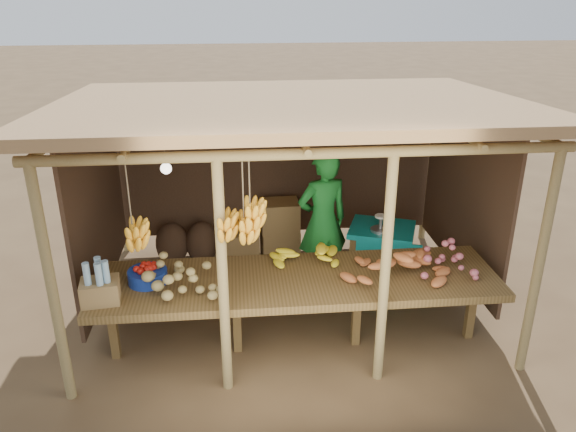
{
  "coord_description": "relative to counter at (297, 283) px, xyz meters",
  "views": [
    {
      "loc": [
        -0.55,
        -5.69,
        3.44
      ],
      "look_at": [
        0.0,
        0.0,
        1.05
      ],
      "focal_mm": 35.0,
      "sensor_mm": 36.0,
      "label": 1
    }
  ],
  "objects": [
    {
      "name": "ground",
      "position": [
        -0.0,
        0.95,
        -0.74
      ],
      "size": [
        60.0,
        60.0,
        0.0
      ],
      "primitive_type": "plane",
      "color": "brown",
      "rests_on": "ground"
    },
    {
      "name": "stall_structure",
      "position": [
        -0.08,
        1.01,
        1.18
      ],
      "size": [
        4.7,
        3.5,
        2.43
      ],
      "color": "olive",
      "rests_on": "ground"
    },
    {
      "name": "counter",
      "position": [
        0.0,
        0.0,
        0.0
      ],
      "size": [
        3.9,
        1.05,
        0.8
      ],
      "color": "brown",
      "rests_on": "ground"
    },
    {
      "name": "potato_heap",
      "position": [
        -1.14,
        -0.13,
        0.24
      ],
      "size": [
        1.03,
        0.73,
        0.36
      ],
      "primitive_type": null,
      "rotation": [
        0.0,
        0.0,
        -0.18
      ],
      "color": "#97844E",
      "rests_on": "counter"
    },
    {
      "name": "sweet_potato_heap",
      "position": [
        0.94,
        -0.01,
        0.24
      ],
      "size": [
        1.06,
        0.77,
        0.36
      ],
      "primitive_type": null,
      "rotation": [
        0.0,
        0.0,
        0.23
      ],
      "color": "#BD6330",
      "rests_on": "counter"
    },
    {
      "name": "onion_heap",
      "position": [
        1.45,
        -0.06,
        0.24
      ],
      "size": [
        0.8,
        0.55,
        0.35
      ],
      "primitive_type": null,
      "rotation": [
        0.0,
        0.0,
        0.15
      ],
      "color": "#C5606D",
      "rests_on": "counter"
    },
    {
      "name": "banana_pile",
      "position": [
        0.12,
        0.31,
        0.24
      ],
      "size": [
        0.7,
        0.53,
        0.35
      ],
      "primitive_type": null,
      "rotation": [
        0.0,
        0.0,
        -0.29
      ],
      "color": "yellow",
      "rests_on": "counter"
    },
    {
      "name": "tomato_basin",
      "position": [
        -1.43,
        0.05,
        0.14
      ],
      "size": [
        0.37,
        0.37,
        0.19
      ],
      "rotation": [
        0.0,
        0.0,
        0.01
      ],
      "color": "navy",
      "rests_on": "counter"
    },
    {
      "name": "bottle_box",
      "position": [
        -1.79,
        -0.27,
        0.22
      ],
      "size": [
        0.36,
        0.3,
        0.42
      ],
      "color": "olive",
      "rests_on": "counter"
    },
    {
      "name": "vendor",
      "position": [
        0.43,
        1.21,
        0.12
      ],
      "size": [
        0.71,
        0.56,
        1.71
      ],
      "primitive_type": "imported",
      "rotation": [
        0.0,
        0.0,
        3.42
      ],
      "color": "#1A782A",
      "rests_on": "ground"
    },
    {
      "name": "tarp_crate",
      "position": [
        1.18,
        1.32,
        -0.36
      ],
      "size": [
        0.95,
        0.89,
        0.91
      ],
      "color": "brown",
      "rests_on": "ground"
    },
    {
      "name": "carton_stack",
      "position": [
        -0.18,
        2.02,
        -0.39
      ],
      "size": [
        1.04,
        0.4,
        0.79
      ],
      "color": "olive",
      "rests_on": "ground"
    },
    {
      "name": "burlap_sacks",
      "position": [
        -1.24,
        2.15,
        -0.48
      ],
      "size": [
        0.83,
        0.44,
        0.59
      ],
      "color": "#462F20",
      "rests_on": "ground"
    }
  ]
}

